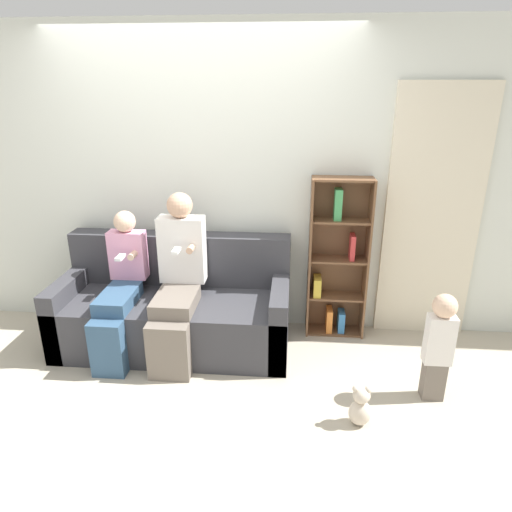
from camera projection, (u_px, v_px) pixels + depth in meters
name	position (u px, v px, depth m)	size (l,w,h in m)	color
ground_plane	(188.00, 378.00, 3.42)	(14.00, 14.00, 0.00)	#B2A893
back_wall	(205.00, 184.00, 3.85)	(10.00, 0.06, 2.55)	silver
curtain_panel	(432.00, 217.00, 3.73)	(0.76, 0.04, 2.10)	beige
couch	(176.00, 309.00, 3.81)	(1.88, 0.81, 0.88)	#38383D
adult_seated	(178.00, 277.00, 3.56)	(0.37, 0.73, 1.29)	#70665B
child_seated	(120.00, 287.00, 3.59)	(0.30, 0.74, 1.12)	#335170
toddler_standing	(439.00, 343.00, 3.07)	(0.18, 0.16, 0.79)	#70665B
bookshelf	(337.00, 261.00, 3.87)	(0.49, 0.23, 1.38)	brown
teddy_bear	(360.00, 407.00, 2.91)	(0.14, 0.12, 0.29)	beige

